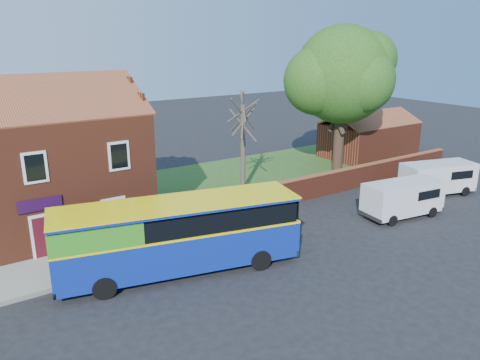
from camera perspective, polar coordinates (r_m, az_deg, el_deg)
ground at (r=21.15m, az=1.38°, el=-12.32°), size 120.00×120.00×0.00m
pavement at (r=23.51m, az=-21.60°, el=-10.26°), size 18.00×3.50×0.12m
kerb at (r=21.97m, az=-20.57°, el=-12.09°), size 18.00×0.15×0.14m
grass_strip at (r=38.12m, az=6.22°, el=1.15°), size 26.00×12.00×0.04m
shop_building at (r=27.70m, az=-25.02°, el=0.85°), size 12.30×8.13×10.50m
boundary_wall at (r=33.71m, az=12.77°, el=0.11°), size 22.00×0.38×1.60m
outbuilding at (r=43.92m, az=15.41°, el=4.88°), size 8.20×5.06×4.17m
bus at (r=21.39m, az=-8.42°, el=-6.49°), size 11.31×5.09×3.34m
van_near at (r=29.60m, az=19.23°, el=-2.01°), size 5.10×2.60×2.14m
van_far at (r=34.70m, az=22.98°, el=0.35°), size 5.33×3.28×2.19m
large_tree at (r=37.05m, az=12.27°, el=12.10°), size 9.32×7.37×11.37m
bare_tree at (r=32.03m, az=0.37°, el=4.46°), size 2.49×2.96×6.64m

